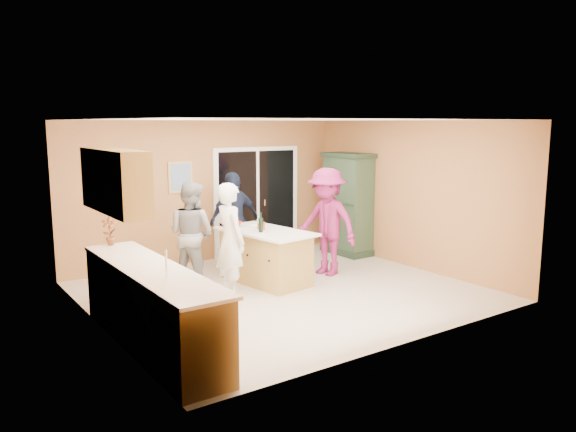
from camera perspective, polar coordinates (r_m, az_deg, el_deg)
floor at (r=8.68m, az=-0.44°, el=-7.69°), size 5.50×5.50×0.00m
ceiling at (r=8.30m, az=-0.47°, el=9.74°), size 5.50×5.00×0.10m
wall_back at (r=10.53m, az=-8.13°, el=2.49°), size 5.50×0.10×2.60m
wall_front at (r=6.51m, az=12.03°, el=-1.91°), size 5.50×0.10×2.60m
wall_left at (r=7.23m, az=-18.78°, el=-1.08°), size 0.10×5.00×2.60m
wall_right at (r=10.18m, az=12.46°, el=2.12°), size 0.10×5.00×2.60m
left_cabinet_run at (r=6.56m, az=-13.24°, el=-9.44°), size 0.65×3.05×1.24m
upper_cabinets at (r=7.01m, az=-17.20°, el=3.44°), size 0.35×1.60×0.75m
sliding_door at (r=11.04m, az=-3.14°, el=1.58°), size 1.90×0.07×2.10m
framed_picture at (r=10.25m, az=-10.87°, el=3.91°), size 0.46×0.04×0.56m
kitchen_island at (r=9.09m, az=-2.27°, el=-4.28°), size 1.12×1.75×0.86m
green_hutch at (r=11.06m, az=6.08°, el=1.12°), size 0.57×1.08×1.98m
woman_white at (r=8.28m, az=-5.86°, el=-2.48°), size 0.42×0.63×1.71m
woman_grey at (r=9.01m, az=-9.81°, el=-1.77°), size 0.94×1.01×1.65m
woman_navy at (r=10.00m, az=-5.47°, el=-0.39°), size 1.04×0.52×1.72m
woman_magenta at (r=9.49m, az=3.98°, el=-0.59°), size 0.94×1.30×1.82m
serving_bowl at (r=9.37m, az=-5.79°, el=-0.81°), size 0.38×0.38×0.08m
tulip_vase at (r=7.84m, az=-17.68°, el=-1.47°), size 0.24×0.21×0.39m
tumbler_near at (r=9.04m, az=-2.62°, el=-1.01°), size 0.10×0.10×0.12m
tumbler_far at (r=9.08m, az=-2.94°, el=-1.05°), size 0.07×0.07×0.10m
wine_bottle at (r=8.82m, az=-2.78°, el=-0.87°), size 0.07×0.07×0.32m
white_plate at (r=9.56m, az=-3.41°, el=-0.78°), size 0.27×0.27×0.01m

